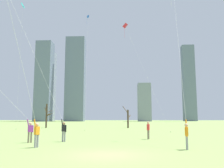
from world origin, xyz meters
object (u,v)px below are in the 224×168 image
at_px(kite_flyer_foreground_left_white, 184,103).
at_px(kite_flyer_far_back_orange, 43,80).
at_px(distant_kite_drifting_right_red, 128,32).
at_px(bare_tree_center, 47,115).
at_px(distant_kite_drifting_left_teal, 22,16).
at_px(bare_tree_rightmost, 128,118).
at_px(kite_flyer_midfield_left_yellow, 0,99).
at_px(bystander_strolling_midfield, 148,129).
at_px(kite_flyer_midfield_center_pink, 29,99).
at_px(distant_kite_high_overhead_blue, 88,30).

height_order(kite_flyer_foreground_left_white, kite_flyer_far_back_orange, kite_flyer_far_back_orange).
bearing_deg(distant_kite_drifting_right_red, bare_tree_center, 144.01).
height_order(distant_kite_drifting_left_teal, bare_tree_rightmost, distant_kite_drifting_left_teal).
relative_size(kite_flyer_midfield_left_yellow, bare_tree_rightmost, 3.35).
bearing_deg(bystander_strolling_midfield, kite_flyer_midfield_center_pink, -137.00).
bearing_deg(bare_tree_center, kite_flyer_foreground_left_white, -58.49).
bearing_deg(kite_flyer_midfield_left_yellow, kite_flyer_midfield_center_pink, -30.48).
bearing_deg(kite_flyer_midfield_center_pink, kite_flyer_midfield_left_yellow, 149.52).
xyz_separation_m(kite_flyer_foreground_left_white, distant_kite_drifting_left_teal, (-20.57, 20.44, 15.49)).
bearing_deg(bare_tree_rightmost, distant_kite_drifting_right_red, -90.42).
bearing_deg(kite_flyer_foreground_left_white, kite_flyer_far_back_orange, 160.95).
bearing_deg(distant_kite_drifting_left_teal, bare_tree_rightmost, 34.10).
distance_m(distant_kite_drifting_right_red, bare_tree_center, 23.82).
relative_size(bystander_strolling_midfield, bare_tree_rightmost, 0.37).
relative_size(kite_flyer_midfield_center_pink, bare_tree_rightmost, 3.35).
relative_size(kite_flyer_midfield_left_yellow, kite_flyer_far_back_orange, 0.70).
bearing_deg(distant_kite_drifting_right_red, bare_tree_rightmost, 89.58).
bearing_deg(kite_flyer_far_back_orange, distant_kite_high_overhead_blue, 88.84).
bearing_deg(bare_tree_rightmost, bare_tree_center, -179.17).
height_order(distant_kite_drifting_left_teal, bare_tree_center, distant_kite_drifting_left_teal).
bearing_deg(bystander_strolling_midfield, kite_flyer_far_back_orange, -163.72).
xyz_separation_m(distant_kite_drifting_left_teal, bare_tree_center, (1.00, 11.48, -15.93)).
relative_size(kite_flyer_foreground_left_white, bare_tree_center, 3.16).
bearing_deg(distant_kite_drifting_right_red, kite_flyer_far_back_orange, -115.28).
relative_size(distant_kite_high_overhead_blue, bare_tree_rightmost, 4.83).
distance_m(kite_flyer_far_back_orange, kite_flyer_midfield_center_pink, 5.59).
distance_m(bystander_strolling_midfield, bare_tree_center, 31.03).
distance_m(kite_flyer_far_back_orange, bare_tree_center, 29.48).
bearing_deg(distant_kite_drifting_right_red, distant_kite_drifting_left_teal, 179.02).
distance_m(kite_flyer_foreground_left_white, kite_flyer_midfield_center_pink, 10.28).
relative_size(distant_kite_drifting_right_red, bare_tree_center, 3.57).
bearing_deg(kite_flyer_foreground_left_white, distant_kite_drifting_left_teal, 135.18).
relative_size(kite_flyer_far_back_orange, bare_tree_center, 4.42).
bearing_deg(kite_flyer_midfield_center_pink, kite_flyer_foreground_left_white, 7.29).
bearing_deg(distant_kite_drifting_left_teal, kite_flyer_far_back_orange, -60.24).
bearing_deg(kite_flyer_far_back_orange, distant_kite_drifting_left_teal, 119.76).
xyz_separation_m(distant_kite_high_overhead_blue, bare_tree_rightmost, (7.35, 6.24, -15.91)).
distance_m(bystander_strolling_midfield, bare_tree_rightmost, 25.68).
relative_size(distant_kite_drifting_left_teal, distant_kite_drifting_right_red, 1.21).
distance_m(kite_flyer_midfield_left_yellow, kite_flyer_far_back_orange, 4.42).
xyz_separation_m(kite_flyer_midfield_center_pink, distant_kite_high_overhead_blue, (-0.43, 27.22, 14.76)).
relative_size(kite_flyer_foreground_left_white, bystander_strolling_midfield, 9.31).
relative_size(kite_flyer_midfield_center_pink, bystander_strolling_midfield, 9.06).
bearing_deg(bystander_strolling_midfield, kite_flyer_foreground_left_white, -74.68).
relative_size(kite_flyer_midfield_left_yellow, kite_flyer_midfield_center_pink, 1.00).
bearing_deg(kite_flyer_foreground_left_white, distant_kite_high_overhead_blue, 112.28).
distance_m(kite_flyer_midfield_center_pink, distant_kite_drifting_right_red, 25.62).
height_order(distant_kite_drifting_right_red, bare_tree_center, distant_kite_drifting_right_red).
height_order(kite_flyer_midfield_center_pink, distant_kite_drifting_right_red, distant_kite_drifting_right_red).
xyz_separation_m(bystander_strolling_midfield, distant_kite_high_overhead_blue, (-8.83, 19.38, 17.01)).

